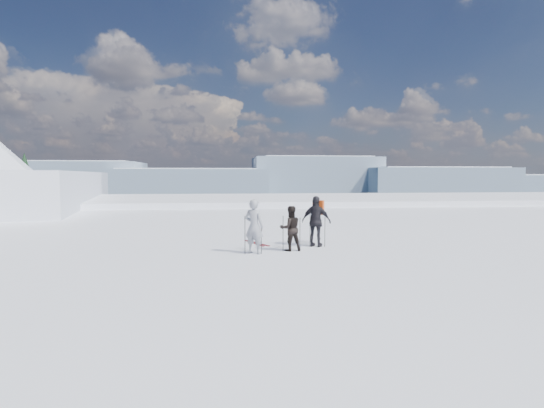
{
  "coord_description": "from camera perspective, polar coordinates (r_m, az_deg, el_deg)",
  "views": [
    {
      "loc": [
        -3.72,
        -12.0,
        2.76
      ],
      "look_at": [
        -2.04,
        3.0,
        1.7
      ],
      "focal_mm": 28.0,
      "sensor_mm": 36.0,
      "label": 1
    }
  ],
  "objects": [
    {
      "name": "skier_pack",
      "position": [
        16.24,
        5.97,
        -2.35
      ],
      "size": [
        1.22,
        0.98,
        1.94
      ],
      "primitive_type": "imported",
      "rotation": [
        0.0,
        0.0,
        2.62
      ],
      "color": "black",
      "rests_on": "ground"
    },
    {
      "name": "lake_basin",
      "position": [
        43.17,
        -1.34,
        -8.39
      ],
      "size": [
        820.0,
        820.0,
        71.62
      ],
      "color": "white",
      "rests_on": "ground"
    },
    {
      "name": "skier_dark",
      "position": [
        15.3,
        2.49,
        -3.3
      ],
      "size": [
        0.88,
        0.73,
        1.63
      ],
      "primitive_type": "imported",
      "rotation": [
        0.0,
        0.0,
        3.29
      ],
      "color": "black",
      "rests_on": "ground"
    },
    {
      "name": "skier_grey",
      "position": [
        14.75,
        -2.42,
        -3.02
      ],
      "size": [
        0.83,
        0.75,
        1.91
      ],
      "primitive_type": "imported",
      "rotation": [
        0.0,
        0.0,
        2.62
      ],
      "color": "gray",
      "rests_on": "ground"
    },
    {
      "name": "far_mountain_range",
      "position": [
        468.07,
        -2.34,
        2.78
      ],
      "size": [
        770.0,
        110.0,
        53.0
      ],
      "color": "slate",
      "rests_on": "ground"
    },
    {
      "name": "skis_loose",
      "position": [
        17.04,
        -2.2,
        -5.27
      ],
      "size": [
        0.92,
        1.62,
        0.03
      ],
      "color": "black",
      "rests_on": "ground"
    },
    {
      "name": "backpack",
      "position": [
        16.39,
        6.26,
        2.06
      ],
      "size": [
        0.47,
        0.41,
        0.55
      ],
      "primitive_type": "cube",
      "rotation": [
        0.0,
        0.0,
        2.62
      ],
      "color": "#C04012",
      "rests_on": "skier_pack"
    },
    {
      "name": "ski_poles",
      "position": [
        15.36,
        2.14,
        -4.02
      ],
      "size": [
        3.12,
        1.26,
        1.32
      ],
      "color": "black",
      "rests_on": "ground"
    }
  ]
}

